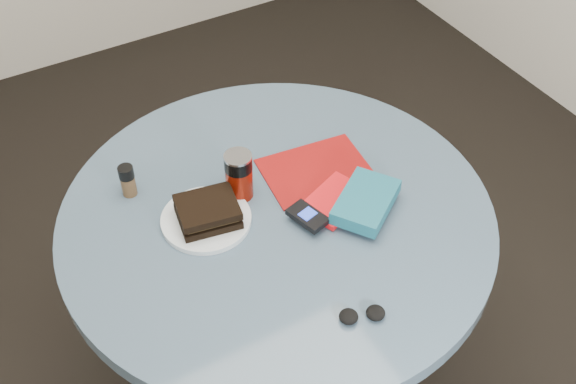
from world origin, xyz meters
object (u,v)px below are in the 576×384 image
pepper_grinder (128,180)px  mp3_player (308,216)px  plate (206,220)px  novel (366,202)px  table (277,258)px  headphones (362,315)px  magazine (316,171)px  sandwich (208,212)px  soda_can (239,175)px  red_book (335,200)px

pepper_grinder → mp3_player: 0.43m
plate → novel: size_ratio=1.20×
table → headphones: 0.38m
magazine → sandwich: bearing=-168.7°
mp3_player → headphones: 0.28m
table → novel: (0.17, -0.10, 0.20)m
plate → sandwich: bearing=-61.0°
soda_can → novel: size_ratio=0.71×
mp3_player → headphones: bearing=-98.0°
soda_can → headphones: (0.05, -0.44, -0.05)m
sandwich → soda_can: (0.10, 0.05, 0.02)m
novel → headphones: 0.30m
table → plate: bearing=160.5°
soda_can → novel: soda_can is taller
plate → sandwich: sandwich is taller
magazine → headphones: (-0.15, -0.41, 0.01)m
red_book → novel: 0.08m
novel → headphones: novel is taller
magazine → red_book: red_book is taller
table → sandwich: sandwich is taller
magazine → headphones: bearing=-103.1°
plate → headphones: bearing=-68.5°
soda_can → magazine: (0.20, -0.02, -0.06)m
soda_can → pepper_grinder: 0.26m
soda_can → mp3_player: (0.09, -0.16, -0.04)m
sandwich → red_book: sandwich is taller
sandwich → pepper_grinder: pepper_grinder is taller
magazine → mp3_player: (-0.11, -0.14, 0.02)m
table → pepper_grinder: bearing=139.9°
pepper_grinder → headphones: pepper_grinder is taller
headphones → magazine: bearing=70.4°
table → mp3_player: 0.20m
table → headphones: headphones is taller
plate → soda_can: soda_can is taller
plate → magazine: bearing=3.6°
plate → mp3_player: (0.19, -0.12, 0.02)m
pepper_grinder → novel: 0.55m
pepper_grinder → red_book: bearing=-34.0°
novel → plate: bearing=120.1°
table → pepper_grinder: (-0.27, 0.23, 0.21)m
sandwich → novel: sandwich is taller
sandwich → novel: bearing=-24.5°
soda_can → red_book: soda_can is taller
table → pepper_grinder: size_ratio=12.18×
magazine → table: bearing=-147.7°
soda_can → magazine: bearing=-6.1°
sandwich → headphones: sandwich is taller
table → pepper_grinder: pepper_grinder is taller
sandwich → mp3_player: sandwich is taller
plate → mp3_player: bearing=-31.8°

